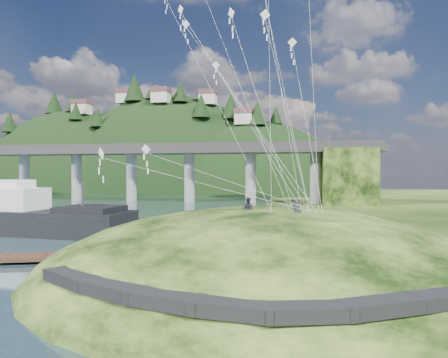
# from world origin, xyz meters

# --- Properties ---
(ground) EXTENTS (320.00, 320.00, 0.00)m
(ground) POSITION_xyz_m (0.00, 0.00, 0.00)
(ground) COLOR black
(ground) RESTS_ON ground
(grass_hill) EXTENTS (36.00, 32.00, 13.00)m
(grass_hill) POSITION_xyz_m (8.00, 2.00, -1.50)
(grass_hill) COLOR black
(grass_hill) RESTS_ON ground
(footpath) EXTENTS (22.29, 5.84, 0.83)m
(footpath) POSITION_xyz_m (7.46, -9.74, 2.08)
(footpath) COLOR black
(footpath) RESTS_ON ground
(bridge) EXTENTS (160.00, 11.00, 15.00)m
(bridge) POSITION_xyz_m (-26.46, 70.07, 9.70)
(bridge) COLOR #2D2B2B
(bridge) RESTS_ON ground
(far_ridge) EXTENTS (153.00, 70.00, 94.50)m
(far_ridge) POSITION_xyz_m (-43.58, 122.17, -7.44)
(far_ridge) COLOR black
(far_ridge) RESTS_ON ground
(work_barge) EXTENTS (25.13, 8.69, 8.63)m
(work_barge) POSITION_xyz_m (-22.06, 16.76, 2.16)
(work_barge) COLOR black
(work_barge) RESTS_ON ground
(wooden_dock) EXTENTS (14.41, 6.66, 1.03)m
(wooden_dock) POSITION_xyz_m (-7.68, 3.99, 0.45)
(wooden_dock) COLOR #371F16
(wooden_dock) RESTS_ON ground
(kite_flyers) EXTENTS (4.24, 1.51, 1.83)m
(kite_flyers) POSITION_xyz_m (7.91, 0.48, 5.82)
(kite_flyers) COLOR #23252F
(kite_flyers) RESTS_ON ground
(kite_swarm) EXTENTS (13.89, 15.21, 19.64)m
(kite_swarm) POSITION_xyz_m (4.30, 4.49, 20.62)
(kite_swarm) COLOR white
(kite_swarm) RESTS_ON ground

